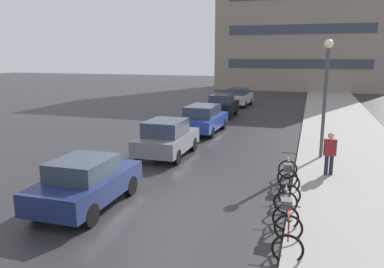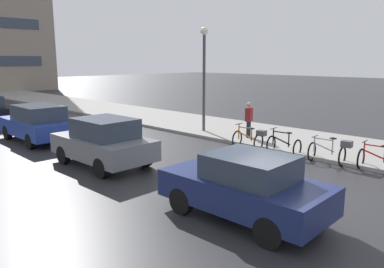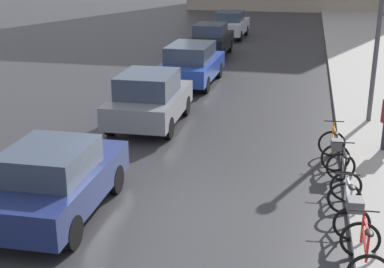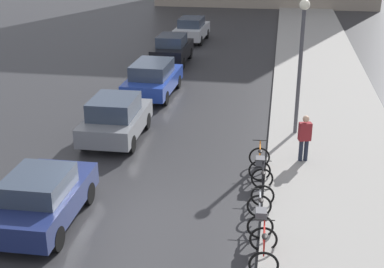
{
  "view_description": "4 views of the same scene",
  "coord_description": "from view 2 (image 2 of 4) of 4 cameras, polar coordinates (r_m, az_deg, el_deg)",
  "views": [
    {
      "loc": [
        4.02,
        -9.81,
        4.49
      ],
      "look_at": [
        -0.56,
        4.52,
        1.3
      ],
      "focal_mm": 35.0,
      "sensor_mm": 36.0,
      "label": 1
    },
    {
      "loc": [
        -8.89,
        -5.46,
        3.6
      ],
      "look_at": [
        0.27,
        3.48,
        1.05
      ],
      "focal_mm": 35.0,
      "sensor_mm": 36.0,
      "label": 2
    },
    {
      "loc": [
        2.54,
        -9.69,
        5.14
      ],
      "look_at": [
        0.01,
        2.11,
        0.97
      ],
      "focal_mm": 50.0,
      "sensor_mm": 36.0,
      "label": 3
    },
    {
      "loc": [
        3.79,
        -12.44,
        7.66
      ],
      "look_at": [
        1.22,
        3.1,
        1.34
      ],
      "focal_mm": 50.0,
      "sensor_mm": 36.0,
      "label": 4
    }
  ],
  "objects": [
    {
      "name": "bicycle_nearest",
      "position": [
        13.57,
        26.45,
        -3.6
      ],
      "size": [
        0.76,
        1.14,
        0.97
      ],
      "color": "black",
      "rests_on": "ground"
    },
    {
      "name": "pedestrian",
      "position": [
        17.03,
        8.65,
        2.3
      ],
      "size": [
        0.45,
        0.35,
        1.74
      ],
      "color": "#1E2333",
      "rests_on": "ground"
    },
    {
      "name": "bicycle_second",
      "position": [
        13.91,
        20.47,
        -2.37
      ],
      "size": [
        0.78,
        1.43,
        0.96
      ],
      "color": "black",
      "rests_on": "ground"
    },
    {
      "name": "bicycle_third",
      "position": [
        14.74,
        13.81,
        -1.65
      ],
      "size": [
        0.75,
        1.19,
        0.99
      ],
      "color": "black",
      "rests_on": "ground"
    },
    {
      "name": "car_grey",
      "position": [
        13.17,
        -13.3,
        -1.17
      ],
      "size": [
        1.99,
        3.86,
        1.66
      ],
      "color": "slate",
      "rests_on": "ground"
    },
    {
      "name": "bicycle_farthest",
      "position": [
        15.35,
        8.95,
        -0.6
      ],
      "size": [
        0.76,
        1.37,
        1.01
      ],
      "color": "black",
      "rests_on": "ground"
    },
    {
      "name": "car_blue",
      "position": [
        18.03,
        -22.42,
        1.58
      ],
      "size": [
        2.05,
        4.34,
        1.63
      ],
      "color": "navy",
      "rests_on": "ground"
    },
    {
      "name": "streetlamp",
      "position": [
        18.26,
        1.85,
        10.32
      ],
      "size": [
        0.37,
        0.37,
        5.11
      ],
      "color": "#424247",
      "rests_on": "ground"
    },
    {
      "name": "car_navy",
      "position": [
        8.69,
        8.16,
        -7.88
      ],
      "size": [
        1.92,
        3.89,
        1.52
      ],
      "color": "navy",
      "rests_on": "ground"
    },
    {
      "name": "ground_plane",
      "position": [
        11.04,
        12.15,
        -8.03
      ],
      "size": [
        140.0,
        140.0,
        0.0
      ],
      "primitive_type": "plane",
      "color": "#28282B"
    },
    {
      "name": "sidewalk_kerb",
      "position": [
        21.75,
        -1.76,
        1.93
      ],
      "size": [
        4.8,
        60.0,
        0.14
      ],
      "primitive_type": "cube",
      "color": "gray",
      "rests_on": "ground"
    }
  ]
}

